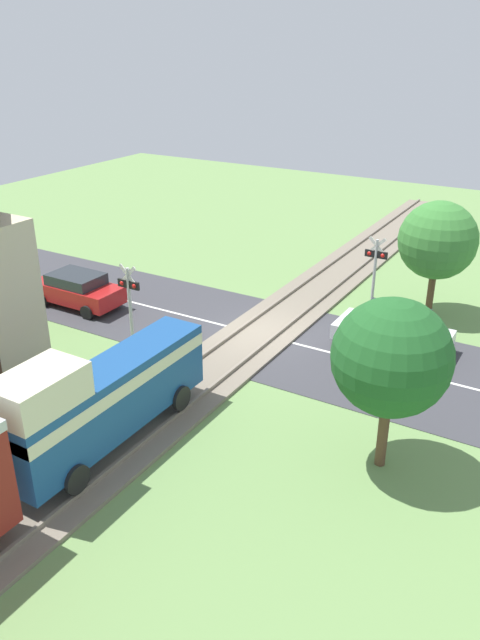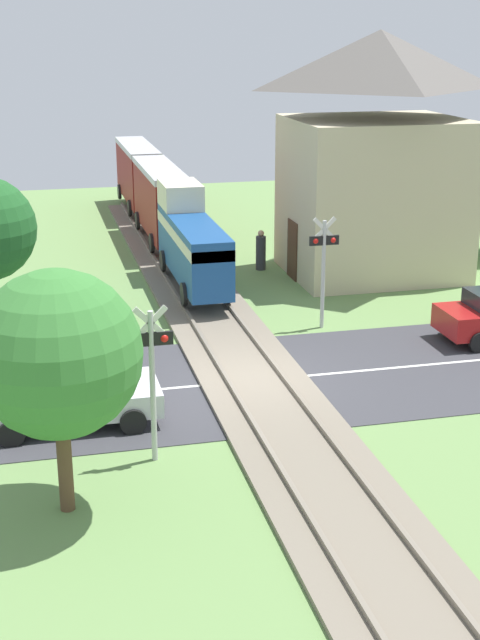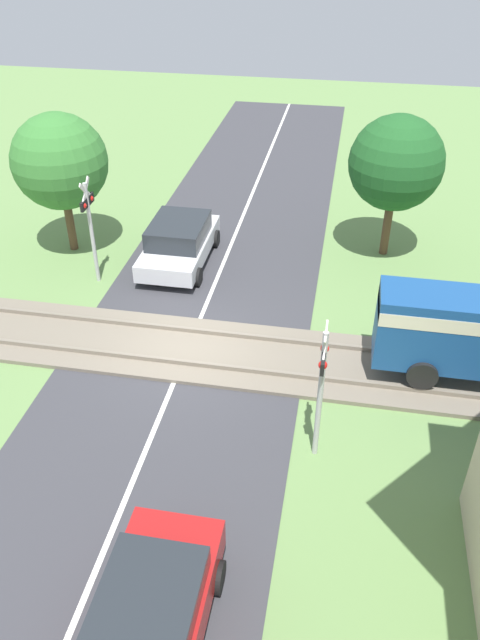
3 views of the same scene
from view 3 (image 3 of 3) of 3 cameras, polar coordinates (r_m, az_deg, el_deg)
The scene contains 9 objects.
ground_plane at distance 17.01m, azimuth -4.85°, elevation -2.82°, with size 60.00×60.00×0.00m, color #66894C.
road_surface at distance 17.00m, azimuth -4.85°, elevation -2.79°, with size 48.00×6.40×0.02m.
track_bed at distance 16.97m, azimuth -4.86°, elevation -2.64°, with size 2.80×48.00×0.24m.
car_near_crossing at distance 20.76m, azimuth -5.58°, elevation 7.16°, with size 4.08×2.05×1.50m.
car_far_side at distance 11.05m, azimuth -8.38°, elevation -25.76°, with size 3.94×1.87×1.45m.
crossing_signal_west_approach at distance 19.53m, azimuth -13.59°, elevation 9.01°, with size 0.90×0.18×3.41m.
crossing_signal_east_approach at distance 12.81m, azimuth 7.49°, elevation -5.23°, with size 0.90×0.18×3.41m.
tree_roadside_hedge at distance 20.87m, azimuth 14.09°, elevation 13.72°, with size 3.02×3.02×4.72m.
tree_beyond_track at distance 21.41m, azimuth -16.15°, elevation 13.72°, with size 3.09×3.09×4.68m.
Camera 3 is at (12.96, 3.83, 10.32)m, focal length 35.00 mm.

